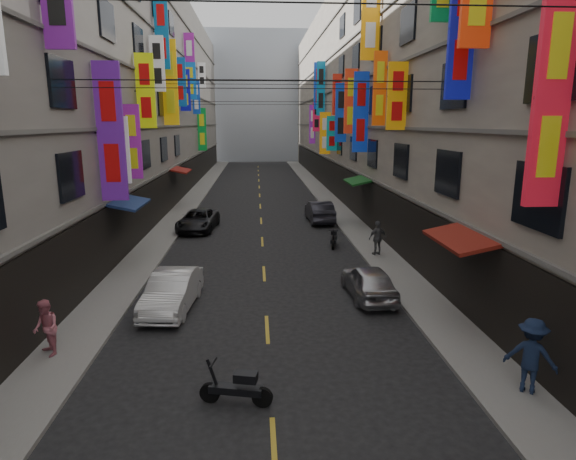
{
  "coord_description": "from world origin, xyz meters",
  "views": [
    {
      "loc": [
        -0.28,
        3.21,
        6.66
      ],
      "look_at": [
        0.36,
        12.98,
        4.47
      ],
      "focal_mm": 30.0,
      "sensor_mm": 36.0,
      "label": 1
    }
  ],
  "objects": [
    {
      "name": "scooter_crossing",
      "position": [
        -0.82,
        13.7,
        0.44
      ],
      "size": [
        1.78,
        0.66,
        1.14
      ],
      "rotation": [
        0.0,
        0.0,
        1.35
      ],
      "color": "black",
      "rests_on": "ground"
    },
    {
      "name": "haze_block",
      "position": [
        0.0,
        92.0,
        11.0
      ],
      "size": [
        18.0,
        8.0,
        22.0
      ],
      "primitive_type": "cube",
      "color": "#A6AEB9",
      "rests_on": "ground"
    },
    {
      "name": "car_left_mid",
      "position": [
        -3.4,
        19.99,
        0.69
      ],
      "size": [
        1.84,
        4.3,
        1.38
      ],
      "primitive_type": "imported",
      "rotation": [
        0.0,
        0.0,
        -0.09
      ],
      "color": "silver",
      "rests_on": "ground"
    },
    {
      "name": "street_awnings",
      "position": [
        -1.26,
        26.0,
        3.0
      ],
      "size": [
        13.99,
        35.2,
        0.41
      ],
      "color": "#144D23",
      "rests_on": "ground"
    },
    {
      "name": "sidewalk_right",
      "position": [
        6.0,
        42.0,
        0.06
      ],
      "size": [
        2.0,
        90.0,
        0.12
      ],
      "primitive_type": "cube",
      "color": "slate",
      "rests_on": "ground"
    },
    {
      "name": "pedestrian_rfar",
      "position": [
        5.78,
        26.41,
        0.99
      ],
      "size": [
        1.16,
        0.91,
        1.75
      ],
      "primitive_type": "imported",
      "rotation": [
        0.0,
        0.0,
        3.5
      ],
      "color": "#565659",
      "rests_on": "sidewalk_right"
    },
    {
      "name": "building_row_right",
      "position": [
        11.99,
        42.0,
        9.49
      ],
      "size": [
        10.14,
        90.0,
        19.0
      ],
      "color": "#A59B8B",
      "rests_on": "ground"
    },
    {
      "name": "car_right_mid",
      "position": [
        4.0,
        20.7,
        0.66
      ],
      "size": [
        1.72,
        3.91,
        1.31
      ],
      "primitive_type": "imported",
      "rotation": [
        0.0,
        0.0,
        3.19
      ],
      "color": "#ABAAAF",
      "rests_on": "ground"
    },
    {
      "name": "overhead_cables",
      "position": [
        0.0,
        30.0,
        8.8
      ],
      "size": [
        14.0,
        38.04,
        1.24
      ],
      "color": "black",
      "rests_on": "ground"
    },
    {
      "name": "scooter_far_right",
      "position": [
        3.92,
        28.68,
        0.44
      ],
      "size": [
        0.65,
        1.79,
        1.14
      ],
      "rotation": [
        0.0,
        0.0,
        2.93
      ],
      "color": "black",
      "rests_on": "ground"
    },
    {
      "name": "lane_markings",
      "position": [
        0.0,
        39.0,
        0.0
      ],
      "size": [
        0.12,
        80.2,
        0.01
      ],
      "color": "gold",
      "rests_on": "ground"
    },
    {
      "name": "building_row_left",
      "position": [
        -11.99,
        42.0,
        9.49
      ],
      "size": [
        10.14,
        90.0,
        19.0
      ],
      "color": "gray",
      "rests_on": "ground"
    },
    {
      "name": "pedestrian_rnear",
      "position": [
        6.39,
        13.63,
        1.08
      ],
      "size": [
        1.38,
        1.23,
        1.92
      ],
      "primitive_type": "imported",
      "rotation": [
        0.0,
        0.0,
        2.53
      ],
      "color": "#15203B",
      "rests_on": "sidewalk_right"
    },
    {
      "name": "sidewalk_left",
      "position": [
        -6.0,
        42.0,
        0.06
      ],
      "size": [
        2.0,
        90.0,
        0.12
      ],
      "primitive_type": "cube",
      "color": "slate",
      "rests_on": "ground"
    },
    {
      "name": "pedestrian_lfar",
      "position": [
        -6.34,
        16.38,
        0.95
      ],
      "size": [
        0.93,
        0.97,
        1.65
      ],
      "primitive_type": "imported",
      "rotation": [
        0.0,
        0.0,
        -0.92
      ],
      "color": "#CF6D7D",
      "rests_on": "sidewalk_left"
    },
    {
      "name": "shop_signage",
      "position": [
        -0.07,
        34.71,
        9.06
      ],
      "size": [
        14.0,
        55.0,
        11.71
      ],
      "color": "#1511C7",
      "rests_on": "ground"
    },
    {
      "name": "car_right_far",
      "position": [
        4.0,
        35.41,
        0.72
      ],
      "size": [
        1.68,
        4.44,
        1.45
      ],
      "primitive_type": "imported",
      "rotation": [
        0.0,
        0.0,
        3.18
      ],
      "color": "#2B2A33",
      "rests_on": "ground"
    },
    {
      "name": "car_left_far",
      "position": [
        -4.0,
        33.27,
        0.64
      ],
      "size": [
        2.54,
        4.81,
        1.29
      ],
      "primitive_type": "imported",
      "rotation": [
        0.0,
        0.0,
        -0.09
      ],
      "color": "black",
      "rests_on": "ground"
    }
  ]
}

